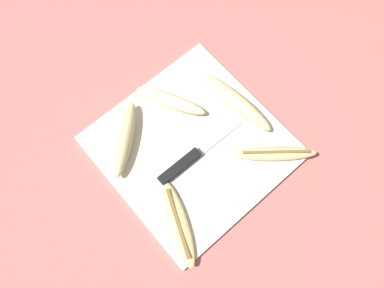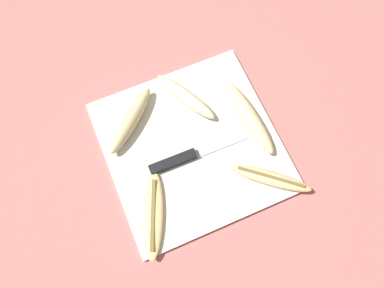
{
  "view_description": "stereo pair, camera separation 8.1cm",
  "coord_description": "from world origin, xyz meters",
  "px_view_note": "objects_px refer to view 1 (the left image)",
  "views": [
    {
      "loc": [
        0.2,
        -0.17,
        0.79
      ],
      "look_at": [
        0.0,
        0.0,
        0.02
      ],
      "focal_mm": 35.0,
      "sensor_mm": 36.0,
      "label": 1
    },
    {
      "loc": [
        0.24,
        -0.1,
        0.79
      ],
      "look_at": [
        0.0,
        0.0,
        0.02
      ],
      "focal_mm": 35.0,
      "sensor_mm": 36.0,
      "label": 2
    }
  ],
  "objects_px": {
    "banana_soft_right": "(237,102)",
    "knife": "(186,161)",
    "banana_golden_short": "(178,224)",
    "banana_ripe_center": "(125,139)",
    "banana_mellow_near": "(276,154)",
    "banana_bright_far": "(171,101)"
  },
  "relations": [
    {
      "from": "banana_soft_right",
      "to": "knife",
      "type": "bearing_deg",
      "value": -80.69
    },
    {
      "from": "banana_golden_short",
      "to": "banana_ripe_center",
      "type": "relative_size",
      "value": 1.21
    },
    {
      "from": "banana_mellow_near",
      "to": "banana_golden_short",
      "type": "relative_size",
      "value": 0.86
    },
    {
      "from": "banana_soft_right",
      "to": "banana_ripe_center",
      "type": "height_order",
      "value": "banana_ripe_center"
    },
    {
      "from": "knife",
      "to": "banana_ripe_center",
      "type": "xyz_separation_m",
      "value": [
        -0.12,
        -0.07,
        0.01
      ]
    },
    {
      "from": "banana_golden_short",
      "to": "banana_ripe_center",
      "type": "bearing_deg",
      "value": 172.07
    },
    {
      "from": "knife",
      "to": "banana_golden_short",
      "type": "height_order",
      "value": "banana_golden_short"
    },
    {
      "from": "banana_golden_short",
      "to": "banana_ripe_center",
      "type": "distance_m",
      "value": 0.21
    },
    {
      "from": "knife",
      "to": "banana_bright_far",
      "type": "height_order",
      "value": "banana_bright_far"
    },
    {
      "from": "banana_ripe_center",
      "to": "banana_golden_short",
      "type": "bearing_deg",
      "value": -7.93
    },
    {
      "from": "banana_soft_right",
      "to": "banana_bright_far",
      "type": "xyz_separation_m",
      "value": [
        -0.1,
        -0.11,
        0.0
      ]
    },
    {
      "from": "knife",
      "to": "banana_soft_right",
      "type": "relative_size",
      "value": 1.13
    },
    {
      "from": "knife",
      "to": "banana_soft_right",
      "type": "xyz_separation_m",
      "value": [
        -0.03,
        0.17,
        0.01
      ]
    },
    {
      "from": "banana_mellow_near",
      "to": "knife",
      "type": "bearing_deg",
      "value": -126.22
    },
    {
      "from": "banana_ripe_center",
      "to": "banana_bright_far",
      "type": "relative_size",
      "value": 0.94
    },
    {
      "from": "banana_bright_far",
      "to": "banana_golden_short",
      "type": "bearing_deg",
      "value": -36.89
    },
    {
      "from": "banana_ripe_center",
      "to": "banana_bright_far",
      "type": "bearing_deg",
      "value": 92.65
    },
    {
      "from": "knife",
      "to": "banana_mellow_near",
      "type": "height_order",
      "value": "banana_mellow_near"
    },
    {
      "from": "banana_bright_far",
      "to": "banana_soft_right",
      "type": "bearing_deg",
      "value": 48.05
    },
    {
      "from": "banana_mellow_near",
      "to": "banana_golden_short",
      "type": "height_order",
      "value": "banana_mellow_near"
    },
    {
      "from": "knife",
      "to": "banana_mellow_near",
      "type": "distance_m",
      "value": 0.19
    },
    {
      "from": "banana_bright_far",
      "to": "banana_mellow_near",
      "type": "bearing_deg",
      "value": 20.81
    }
  ]
}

